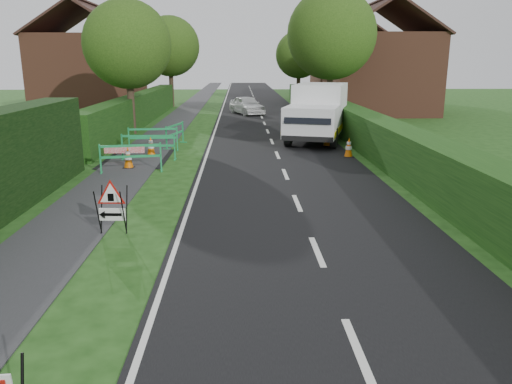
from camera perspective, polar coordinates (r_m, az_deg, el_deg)
name	(u,v)px	position (r m, az deg, el deg)	size (l,w,h in m)	color
ground	(186,275)	(9.09, -7.99, -9.37)	(120.00, 120.00, 0.00)	#1A4012
road_surface	(257,105)	(43.43, 0.09, 9.89)	(6.00, 90.00, 0.02)	black
footpath	(193,105)	(43.59, -7.26, 9.80)	(2.00, 90.00, 0.02)	#2D2D30
hedge_west_far	(140,124)	(31.05, -13.12, 7.55)	(1.00, 24.00, 1.80)	#14380F
hedge_east	(351,138)	(25.15, 10.86, 6.05)	(1.20, 50.00, 1.50)	#14380F
house_west	(90,72)	(39.80, -18.41, 12.89)	(7.50, 7.40, 7.88)	brown
house_east_a	(379,72)	(37.62, 13.90, 13.13)	(7.50, 7.40, 7.88)	brown
house_east_b	(351,69)	(51.45, 10.75, 13.63)	(7.50, 7.40, 7.88)	brown
tree_nw	(127,45)	(26.85, -14.48, 16.00)	(4.40, 4.40, 6.70)	#2D2116
tree_ne	(332,35)	(30.77, 8.63, 17.37)	(5.20, 5.20, 7.79)	#2D2116
tree_fw	(170,46)	(42.63, -9.83, 16.08)	(4.80, 4.80, 7.24)	#2D2116
tree_fe	(299,55)	(46.57, 4.94, 15.36)	(4.20, 4.20, 6.33)	#2D2116
triangle_sign	(110,203)	(11.22, -16.35, -1.23)	(0.74, 0.74, 1.03)	black
works_van	(318,111)	(23.96, 7.09, 9.14)	(3.79, 6.14, 2.63)	silver
traffic_cone_0	(349,147)	(20.05, 10.55, 5.03)	(0.38, 0.38, 0.79)	black
traffic_cone_1	(327,137)	(22.60, 8.15, 6.22)	(0.38, 0.38, 0.79)	black
traffic_cone_2	(321,130)	(25.01, 7.48, 7.05)	(0.38, 0.38, 0.79)	black
traffic_cone_3	(128,157)	(18.23, -14.40, 3.86)	(0.38, 0.38, 0.79)	black
traffic_cone_4	(151,146)	(20.46, -11.92, 5.16)	(0.38, 0.38, 0.79)	black
ped_barrier_0	(131,154)	(17.46, -14.13, 4.21)	(2.09, 0.68, 1.00)	#1A8F4A
ped_barrier_1	(148,144)	(19.59, -12.21, 5.43)	(2.07, 0.38, 1.00)	#1A8F4A
ped_barrier_2	(153,136)	(21.54, -11.69, 6.28)	(2.08, 0.52, 1.00)	#1A8F4A
ped_barrier_3	(175,132)	(22.63, -9.26, 6.79)	(0.84, 2.08, 1.00)	#1A8F4A
redwhite_plank	(125,162)	(19.55, -14.73, 3.38)	(1.50, 0.04, 0.25)	red
hatchback_car	(247,105)	(35.95, -1.05, 9.90)	(1.53, 3.79, 1.29)	white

